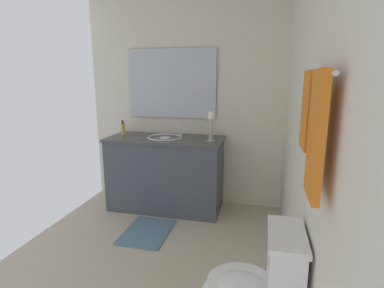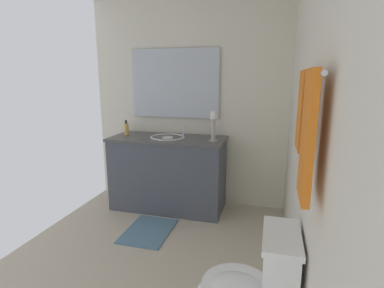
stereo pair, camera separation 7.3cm
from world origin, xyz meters
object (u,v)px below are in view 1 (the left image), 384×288
at_px(candle_holder_tall, 211,126).
at_px(towel_near_vanity, 307,110).
at_px(soap_bottle, 123,129).
at_px(bath_mat, 147,232).
at_px(towel_bar, 320,74).
at_px(towel_center, 316,135).
at_px(sink_basin, 165,141).
at_px(vanity_cabinet, 166,173).
at_px(mirror, 171,84).

xyz_separation_m(candle_holder_tall, towel_near_vanity, (1.62, 0.73, 0.35)).
distance_m(soap_bottle, bath_mat, 1.24).
xyz_separation_m(towel_bar, towel_center, (0.14, -0.02, -0.23)).
relative_size(soap_bottle, towel_near_vanity, 0.49).
xyz_separation_m(soap_bottle, towel_near_vanity, (1.72, 1.81, 0.44)).
bearing_deg(candle_holder_tall, sink_basin, -97.73).
bearing_deg(bath_mat, vanity_cabinet, -180.00).
distance_m(mirror, towel_near_vanity, 2.36).
bearing_deg(towel_center, towel_near_vanity, 180.00).
relative_size(candle_holder_tall, towel_center, 0.64).
distance_m(sink_basin, soap_bottle, 0.54).
bearing_deg(towel_center, candle_holder_tall, -158.95).
bearing_deg(candle_holder_tall, mirror, -122.92).
bearing_deg(mirror, bath_mat, 0.00).
bearing_deg(towel_near_vanity, candle_holder_tall, -155.66).
bearing_deg(sink_basin, mirror, -179.80).
distance_m(soap_bottle, towel_center, 2.72).
distance_m(vanity_cabinet, sink_basin, 0.39).
xyz_separation_m(mirror, candle_holder_tall, (0.35, 0.55, -0.43)).
xyz_separation_m(sink_basin, mirror, (-0.28, -0.00, 0.64)).
distance_m(candle_holder_tall, towel_center, 2.06).
height_order(sink_basin, candle_holder_tall, candle_holder_tall).
distance_m(sink_basin, candle_holder_tall, 0.59).
height_order(sink_basin, mirror, mirror).
xyz_separation_m(sink_basin, towel_near_vanity, (1.70, 1.28, 0.56)).
distance_m(candle_holder_tall, towel_bar, 1.99).
relative_size(vanity_cabinet, soap_bottle, 7.40).
relative_size(vanity_cabinet, towel_bar, 2.34).
height_order(candle_holder_tall, towel_near_vanity, towel_near_vanity).
height_order(mirror, bath_mat, mirror).
bearing_deg(towel_center, vanity_cabinet, -147.13).
height_order(towel_bar, towel_center, towel_center).
relative_size(mirror, soap_bottle, 6.00).
relative_size(sink_basin, candle_holder_tall, 1.25).
xyz_separation_m(vanity_cabinet, soap_bottle, (-0.02, -0.53, 0.50)).
bearing_deg(towel_bar, vanity_cabinet, -144.77).
xyz_separation_m(candle_holder_tall, towel_bar, (1.77, 0.75, 0.51)).
bearing_deg(bath_mat, towel_near_vanity, 50.08).
bearing_deg(soap_bottle, towel_center, 42.13).
relative_size(vanity_cabinet, sink_basin, 3.32).
bearing_deg(sink_basin, soap_bottle, -92.05).
relative_size(soap_bottle, towel_center, 0.36).
distance_m(vanity_cabinet, towel_near_vanity, 2.33).
distance_m(towel_bar, towel_near_vanity, 0.22).
relative_size(vanity_cabinet, towel_center, 2.65).
bearing_deg(sink_basin, towel_near_vanity, 37.03).
height_order(candle_holder_tall, bath_mat, candle_holder_tall).
distance_m(sink_basin, mirror, 0.70).
relative_size(sink_basin, towel_bar, 0.70).
bearing_deg(vanity_cabinet, bath_mat, 0.00).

